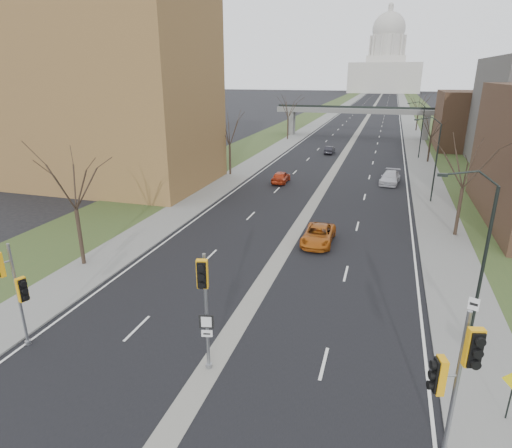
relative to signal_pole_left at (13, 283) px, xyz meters
The scene contains 28 objects.
ground 10.07m from the signal_pole_left, ahead, with size 700.00×700.00×0.00m, color black.
road_surface 151.41m from the signal_pole_left, 86.46° to the left, with size 20.00×600.00×0.01m, color black.
median_strip 151.41m from the signal_pole_left, 86.46° to the left, with size 1.20×600.00×0.02m, color gray.
sidewalk_right 152.62m from the signal_pole_left, 81.95° to the left, with size 4.00×600.00×0.12m, color gray.
sidewalk_left 151.14m from the signal_pole_left, 91.00° to the left, with size 4.00×600.00×0.12m, color gray.
grass_verge_right 153.57m from the signal_pole_left, 79.74° to the left, with size 8.00×600.00×0.10m, color #324921.
grass_verge_left 151.37m from the signal_pole_left, 93.27° to the left, with size 8.00×600.00×0.10m, color #324921.
apartment_building 36.03m from the signal_pole_left, 118.17° to the left, with size 25.00×16.00×22.00m, color olive.
commercial_block_far 77.70m from the signal_pole_left, 66.20° to the left, with size 14.00×14.00×10.00m, color #4A3222.
pedestrian_bridge 81.63m from the signal_pole_left, 83.42° to the left, with size 34.00×3.00×6.45m.
capitol 321.57m from the signal_pole_left, 88.33° to the left, with size 48.00×42.00×55.75m.
streetlight_near 21.80m from the signal_pole_left, 19.18° to the left, with size 2.61×0.20×8.70m.
streetlight_mid 38.98m from the signal_pole_left, 58.41° to the left, with size 2.61×0.20×8.70m.
streetlight_far 62.57m from the signal_pole_left, 71.00° to the left, with size 2.61×0.20×8.70m.
tree_left_a 10.25m from the signal_pole_left, 111.87° to the left, with size 7.20×7.20×9.40m.
tree_left_b 39.34m from the signal_pole_left, 95.33° to the left, with size 6.75×6.75×8.81m.
tree_left_c 73.25m from the signal_pole_left, 92.85° to the left, with size 7.65×7.65×9.99m.
tree_right_a 32.28m from the signal_pole_left, 45.91° to the left, with size 7.20×7.20×9.40m.
tree_right_b 60.41m from the signal_pole_left, 68.26° to the left, with size 6.30×6.30×8.22m.
tree_right_c 98.71m from the signal_pole_left, 76.90° to the left, with size 7.65×7.65×9.99m.
signal_pole_left is the anchor object (origin of this frame).
signal_pole_median 9.43m from the signal_pole_left, ahead, with size 0.74×0.96×5.75m.
signal_pole_right 19.04m from the signal_pole_left, ahead, with size 1.29×1.00×5.97m.
speed_limit_sign 22.24m from the signal_pole_left, 18.35° to the left, with size 0.49×0.20×2.38m.
car_left_near 37.16m from the signal_pole_left, 83.95° to the left, with size 1.73×4.30×1.46m, color #B63214.
car_left_far 59.67m from the signal_pole_left, 83.36° to the left, with size 1.34×3.83×1.26m, color black.
car_right_near 21.70m from the signal_pole_left, 57.27° to the left, with size 2.32×5.04×1.40m, color #AA5212.
car_right_mid 43.85m from the signal_pole_left, 67.25° to the left, with size 2.11×5.19×1.51m, color #BABAC3.
Camera 1 is at (6.86, -14.95, 12.88)m, focal length 30.00 mm.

